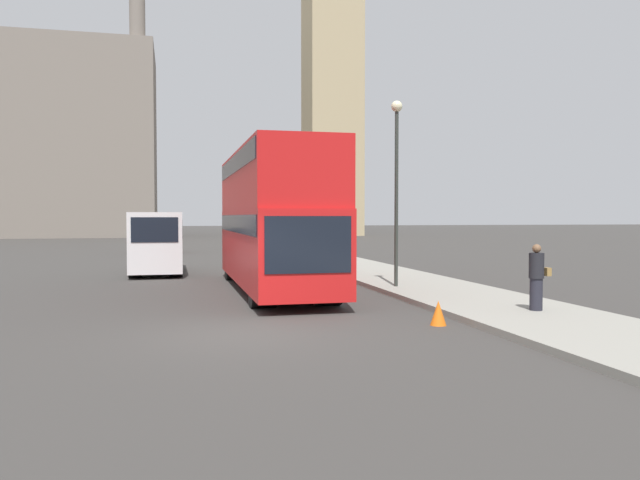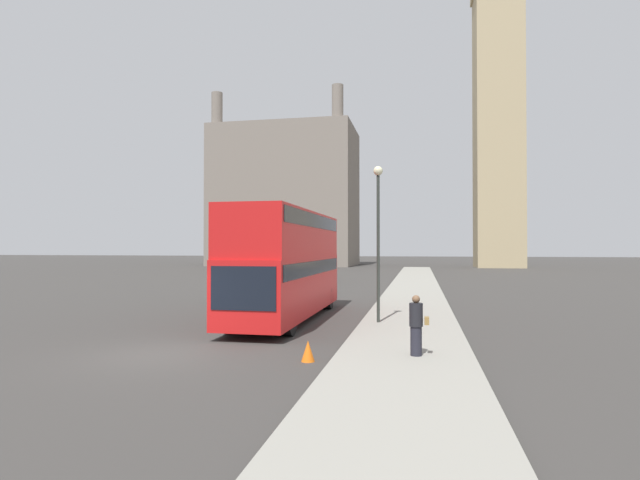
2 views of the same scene
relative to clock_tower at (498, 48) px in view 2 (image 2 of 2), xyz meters
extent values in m
plane|color=#383533|center=(-18.74, -64.73, -32.76)|extent=(300.00, 300.00, 0.00)
cube|color=gray|center=(-11.91, -64.73, -32.69)|extent=(3.66, 120.00, 0.15)
cube|color=tan|center=(0.00, 0.00, -12.32)|extent=(6.66, 6.66, 40.89)
cube|color=slate|center=(-33.41, 2.89, -21.43)|extent=(22.93, 14.56, 22.67)
cylinder|color=slate|center=(-43.15, -3.30, -7.60)|extent=(1.75, 1.75, 4.99)
cylinder|color=slate|center=(-23.66, -3.30, -7.60)|extent=(1.75, 1.75, 4.99)
cube|color=red|center=(-16.92, -57.54, -31.31)|extent=(2.43, 10.66, 2.31)
cube|color=red|center=(-16.92, -57.54, -29.23)|extent=(2.43, 10.44, 1.86)
cube|color=black|center=(-16.92, -57.54, -30.58)|extent=(2.47, 10.23, 0.55)
cube|color=black|center=(-16.92, -57.54, -28.68)|extent=(2.47, 10.02, 0.55)
cube|color=black|center=(-16.92, -62.88, -31.04)|extent=(2.14, 0.03, 1.39)
cylinder|color=black|center=(-17.80, -61.27, -32.23)|extent=(0.68, 1.07, 1.07)
cylinder|color=black|center=(-16.04, -61.27, -32.23)|extent=(0.68, 1.07, 1.07)
cylinder|color=black|center=(-17.80, -53.81, -32.23)|extent=(0.68, 1.07, 1.07)
cylinder|color=black|center=(-16.04, -53.81, -32.23)|extent=(0.68, 1.07, 1.07)
cube|color=white|center=(-20.74, -50.34, -31.38)|extent=(2.05, 5.60, 2.38)
cube|color=black|center=(-20.74, -53.15, -30.86)|extent=(1.74, 0.02, 0.95)
cube|color=black|center=(-20.74, -52.16, -30.86)|extent=(2.08, 1.01, 0.76)
cylinder|color=black|center=(-21.51, -52.25, -32.41)|extent=(0.51, 0.70, 0.70)
cylinder|color=black|center=(-19.98, -52.25, -32.41)|extent=(0.51, 0.70, 0.70)
cylinder|color=black|center=(-21.51, -48.44, -32.41)|extent=(0.51, 0.70, 0.70)
cylinder|color=black|center=(-19.98, -48.44, -32.41)|extent=(0.51, 0.70, 0.70)
cylinder|color=#23232D|center=(-11.61, -64.24, -32.23)|extent=(0.30, 0.30, 0.77)
cylinder|color=black|center=(-11.61, -64.24, -31.54)|extent=(0.35, 0.35, 0.61)
sphere|color=brown|center=(-11.61, -64.24, -31.12)|extent=(0.21, 0.21, 0.21)
cube|color=olive|center=(-11.33, -64.24, -31.69)|extent=(0.12, 0.24, 0.20)
cylinder|color=#2D332D|center=(-13.06, -58.55, -29.81)|extent=(0.12, 0.12, 5.61)
sphere|color=beige|center=(-13.06, -58.55, -26.83)|extent=(0.36, 0.36, 0.36)
cube|color=maroon|center=(-20.80, -34.84, -32.20)|extent=(1.82, 4.25, 0.80)
cube|color=black|center=(-20.80, -34.73, -31.48)|extent=(1.64, 2.04, 0.63)
cylinder|color=black|center=(-21.51, -36.20, -32.43)|extent=(0.40, 0.67, 0.67)
cylinder|color=black|center=(-20.09, -36.20, -32.43)|extent=(0.40, 0.67, 0.67)
cylinder|color=black|center=(-21.51, -33.48, -32.43)|extent=(0.40, 0.67, 0.67)
cylinder|color=black|center=(-20.09, -33.48, -32.43)|extent=(0.40, 0.67, 0.67)
cone|color=orange|center=(-14.41, -64.82, -32.49)|extent=(0.36, 0.36, 0.55)
camera|label=1|loc=(-20.14, -77.54, -30.36)|focal=35.00mm
camera|label=2|loc=(-11.51, -77.68, -29.75)|focal=28.00mm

